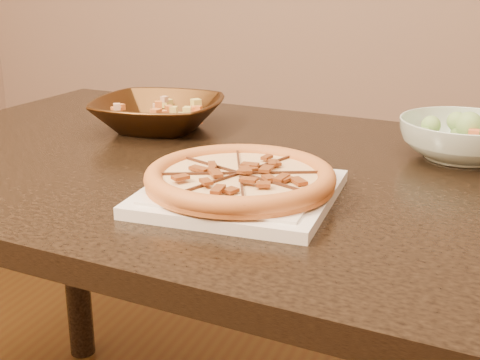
{
  "coord_description": "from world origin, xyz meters",
  "views": [
    {
      "loc": [
        0.55,
        -0.98,
        1.1
      ],
      "look_at": [
        0.21,
        -0.09,
        0.78
      ],
      "focal_mm": 50.0,
      "sensor_mm": 36.0,
      "label": 1
    }
  ],
  "objects_px": {
    "bronze_bowl": "(158,114)",
    "dining_table": "(228,216)",
    "pizza": "(240,177)",
    "salad_bowl": "(462,139)",
    "plate": "(240,192)"
  },
  "relations": [
    {
      "from": "plate",
      "to": "pizza",
      "type": "relative_size",
      "value": 0.99
    },
    {
      "from": "plate",
      "to": "bronze_bowl",
      "type": "bearing_deg",
      "value": 132.74
    },
    {
      "from": "pizza",
      "to": "bronze_bowl",
      "type": "distance_m",
      "value": 0.46
    },
    {
      "from": "bronze_bowl",
      "to": "dining_table",
      "type": "bearing_deg",
      "value": -36.84
    },
    {
      "from": "pizza",
      "to": "salad_bowl",
      "type": "relative_size",
      "value": 1.27
    },
    {
      "from": "plate",
      "to": "pizza",
      "type": "distance_m",
      "value": 0.02
    },
    {
      "from": "dining_table",
      "to": "bronze_bowl",
      "type": "relative_size",
      "value": 5.45
    },
    {
      "from": "bronze_bowl",
      "to": "pizza",
      "type": "bearing_deg",
      "value": -47.26
    },
    {
      "from": "pizza",
      "to": "salad_bowl",
      "type": "bearing_deg",
      "value": 49.48
    },
    {
      "from": "salad_bowl",
      "to": "plate",
      "type": "bearing_deg",
      "value": -130.52
    },
    {
      "from": "dining_table",
      "to": "pizza",
      "type": "height_order",
      "value": "pizza"
    },
    {
      "from": "bronze_bowl",
      "to": "salad_bowl",
      "type": "height_order",
      "value": "salad_bowl"
    },
    {
      "from": "bronze_bowl",
      "to": "salad_bowl",
      "type": "relative_size",
      "value": 1.18
    },
    {
      "from": "dining_table",
      "to": "pizza",
      "type": "bearing_deg",
      "value": -62.37
    },
    {
      "from": "plate",
      "to": "salad_bowl",
      "type": "distance_m",
      "value": 0.46
    }
  ]
}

